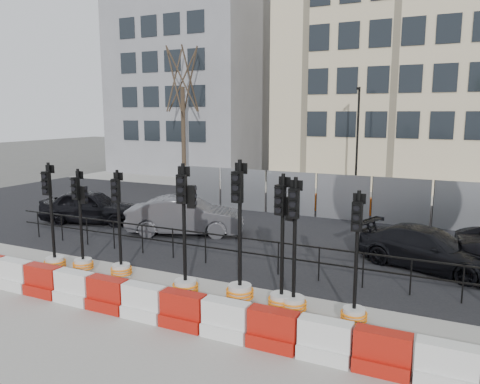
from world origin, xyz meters
The scene contains 22 objects.
ground centered at (0.00, 0.00, 0.00)m, with size 120.00×120.00×0.00m, color #51514C.
sidewalk_near centered at (0.00, -3.00, 0.01)m, with size 40.00×6.00×0.02m, color gray.
road centered at (0.00, 7.00, 0.01)m, with size 40.00×14.00×0.03m, color black.
sidewalk_far centered at (0.00, 16.00, 0.01)m, with size 40.00×4.00×0.02m, color gray.
building_grey centered at (-14.00, 21.99, 7.00)m, with size 11.00×9.06×14.00m.
building_cream centered at (2.00, 21.99, 9.00)m, with size 15.00×10.06×18.00m.
kerb_railing centered at (0.00, 1.20, 0.69)m, with size 18.00×0.04×1.00m.
heras_fencing centered at (0.57, 9.86, 0.65)m, with size 14.33×1.72×2.00m.
lamp_post_far centered at (0.50, 14.98, 3.22)m, with size 0.12×0.56×6.00m.
tree_bare_far centered at (-11.00, 15.50, 6.65)m, with size 2.00×2.00×9.00m.
barrier_row centered at (0.00, -2.80, 0.37)m, with size 16.75×0.50×0.80m.
traffic_signal_a centered at (-4.98, -1.24, 0.67)m, with size 0.63×0.63×3.22m.
traffic_signal_b centered at (-4.13, -0.96, 0.73)m, with size 0.60×0.60×3.06m.
traffic_signal_c centered at (-2.80, -0.86, 0.64)m, with size 0.61×0.61×3.08m.
traffic_signal_d centered at (-0.40, -1.24, 0.81)m, with size 0.67×0.67×3.41m.
traffic_signal_e centered at (1.01, -0.99, 0.73)m, with size 0.70×0.70×3.55m.
traffic_signal_f centered at (2.13, -1.02, 0.78)m, with size 0.65×0.65×3.28m.
traffic_signal_g centered at (2.43, -1.05, 0.66)m, with size 0.63×0.63×3.22m.
traffic_signal_h centered at (3.84, -1.02, 0.62)m, with size 0.59×0.59×3.01m.
car_a centered at (-8.30, 3.88, 0.71)m, with size 4.47×2.88×1.42m, color black.
car_b centered at (-3.67, 3.99, 0.73)m, with size 4.67×3.07×1.45m, color #434247.
car_c centered at (5.06, 3.68, 0.62)m, with size 4.60×3.02×1.24m, color black.
Camera 1 is at (5.77, -10.91, 4.64)m, focal length 35.00 mm.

